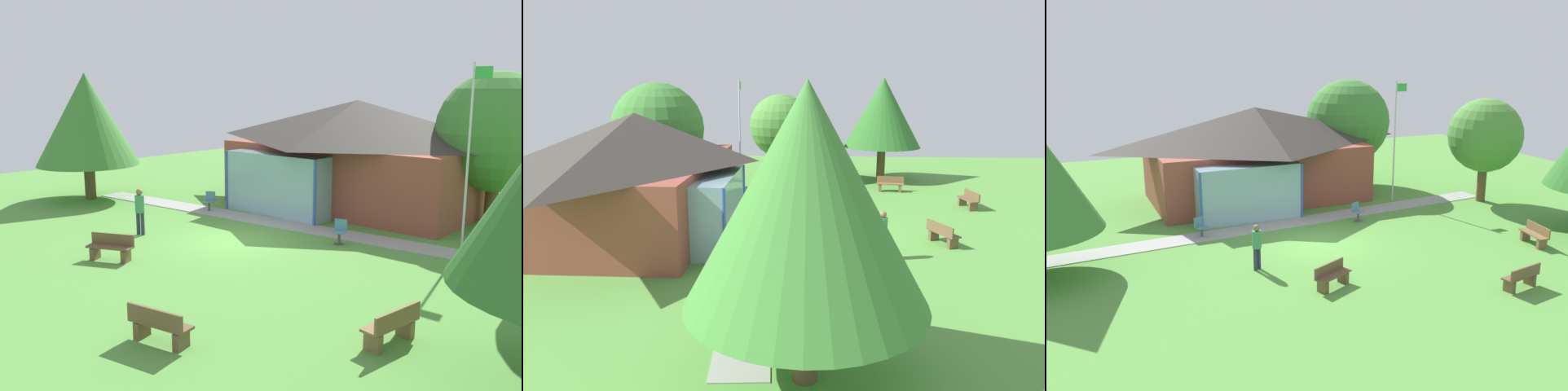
% 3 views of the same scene
% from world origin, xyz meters
% --- Properties ---
extents(ground_plane, '(44.00, 44.00, 0.00)m').
position_xyz_m(ground_plane, '(0.00, 0.00, 0.00)').
color(ground_plane, '#54933D').
extents(pavilion, '(11.72, 7.90, 4.83)m').
position_xyz_m(pavilion, '(-0.08, 7.80, 2.51)').
color(pavilion, brown).
rests_on(pavilion, ground_plane).
extents(footpath, '(21.96, 3.02, 0.03)m').
position_xyz_m(footpath, '(0.00, 3.09, 0.01)').
color(footpath, '#999993').
rests_on(footpath, ground_plane).
extents(flagpole, '(0.64, 0.08, 6.22)m').
position_xyz_m(flagpole, '(6.39, 4.61, 3.41)').
color(flagpole, silver).
rests_on(flagpole, ground_plane).
extents(bench_lawn_far_right, '(0.66, 1.55, 0.84)m').
position_xyz_m(bench_lawn_far_right, '(8.13, -3.62, 0.40)').
color(bench_lawn_far_right, brown).
rests_on(bench_lawn_far_right, ground_plane).
extents(bench_front_center, '(1.54, 1.04, 0.84)m').
position_xyz_m(bench_front_center, '(-1.44, -4.17, 0.40)').
color(bench_front_center, brown).
rests_on(bench_front_center, ground_plane).
extents(bench_front_right, '(1.55, 0.70, 0.84)m').
position_xyz_m(bench_front_right, '(4.39, -6.88, 0.40)').
color(bench_front_right, brown).
rests_on(bench_front_right, ground_plane).
extents(patio_chair_west, '(0.59, 0.59, 0.86)m').
position_xyz_m(patio_chair_west, '(-4.30, 2.84, 0.42)').
color(patio_chair_west, teal).
rests_on(patio_chair_west, ground_plane).
extents(patio_chair_lawn_spare, '(0.56, 0.56, 0.86)m').
position_xyz_m(patio_chair_lawn_spare, '(2.96, 2.21, 0.42)').
color(patio_chair_lawn_spare, teal).
rests_on(patio_chair_lawn_spare, ground_plane).
extents(visitor_strolling_lawn, '(0.34, 0.34, 1.74)m').
position_xyz_m(visitor_strolling_lawn, '(-3.28, -1.65, 1.02)').
color(visitor_strolling_lawn, '#2D3347').
rests_on(visitor_strolling_lawn, ground_plane).
extents(tree_behind_pavilion_right, '(4.75, 4.75, 6.05)m').
position_xyz_m(tree_behind_pavilion_right, '(5.82, 8.82, 3.66)').
color(tree_behind_pavilion_right, brown).
rests_on(tree_behind_pavilion_right, ground_plane).
extents(tree_far_east, '(4.72, 4.72, 6.35)m').
position_xyz_m(tree_far_east, '(11.68, -3.53, 4.21)').
color(tree_far_east, brown).
rests_on(tree_far_east, ground_plane).
extents(tree_east_hedge, '(3.78, 3.78, 5.36)m').
position_xyz_m(tree_east_hedge, '(10.57, 2.72, 3.45)').
color(tree_east_hedge, brown).
rests_on(tree_east_hedge, ground_plane).
extents(tree_west_hedge, '(4.87, 4.87, 6.08)m').
position_xyz_m(tree_west_hedge, '(-10.68, 0.88, 3.88)').
color(tree_west_hedge, brown).
rests_on(tree_west_hedge, ground_plane).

